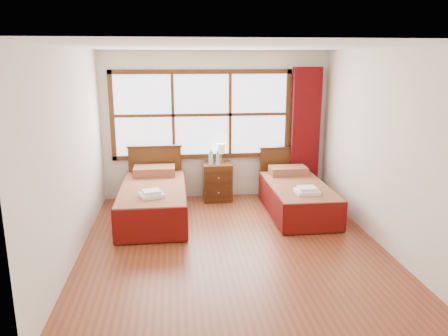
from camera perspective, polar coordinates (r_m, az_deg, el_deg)
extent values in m
plane|color=brown|center=(6.00, 1.04, -10.06)|extent=(4.50, 4.50, 0.00)
plane|color=white|center=(5.48, 1.16, 15.61)|extent=(4.50, 4.50, 0.00)
plane|color=silver|center=(7.80, -1.08, 5.56)|extent=(4.00, 0.00, 4.00)
plane|color=silver|center=(5.70, -19.29, 1.59)|extent=(0.00, 4.50, 4.50)
plane|color=silver|center=(6.18, 19.82, 2.48)|extent=(0.00, 4.50, 4.50)
cube|color=white|center=(7.72, -2.93, 6.96)|extent=(3.00, 0.02, 1.40)
cube|color=#4A2710|center=(7.83, -2.85, 1.56)|extent=(3.16, 0.06, 0.08)
cube|color=#4A2710|center=(7.65, -2.99, 12.45)|extent=(3.16, 0.06, 0.08)
cube|color=#4A2710|center=(7.76, -14.42, 6.58)|extent=(0.08, 0.06, 1.56)
cube|color=#4A2710|center=(7.95, 8.31, 7.03)|extent=(0.08, 0.06, 1.56)
cube|color=#4A2710|center=(7.69, -6.67, 6.85)|extent=(0.05, 0.05, 1.40)
cube|color=#4A2710|center=(7.75, 0.80, 7.00)|extent=(0.05, 0.05, 1.40)
cube|color=#4A2710|center=(7.70, -2.92, 6.94)|extent=(3.00, 0.05, 0.05)
cube|color=#5C090A|center=(7.99, 10.55, 4.59)|extent=(0.50, 0.16, 2.30)
cube|color=#371D0B|center=(6.96, -9.16, -5.49)|extent=(0.88, 1.76, 0.29)
cube|color=#62140E|center=(6.88, -9.24, -3.42)|extent=(0.99, 1.95, 0.24)
cube|color=#660F0A|center=(6.97, -13.26, -4.63)|extent=(0.03, 1.95, 0.49)
cube|color=#660F0A|center=(6.92, -5.10, -4.44)|extent=(0.03, 1.95, 0.49)
cube|color=#660F0A|center=(6.01, -9.60, -7.49)|extent=(0.99, 0.03, 0.49)
cube|color=#62140E|center=(7.51, -9.07, -0.38)|extent=(0.69, 0.40, 0.15)
cube|color=#4A2710|center=(7.83, -8.94, -0.71)|extent=(0.92, 0.06, 0.96)
cube|color=#371D0B|center=(7.72, -9.08, 2.79)|extent=(0.96, 0.08, 0.04)
cube|color=#371D0B|center=(7.23, 9.56, -4.87)|extent=(0.81, 1.62, 0.26)
cube|color=#62140E|center=(7.15, 9.63, -3.03)|extent=(0.91, 1.80, 0.22)
cube|color=#660F0A|center=(7.08, 6.03, -4.18)|extent=(0.03, 1.80, 0.45)
cube|color=#660F0A|center=(7.33, 13.03, -3.85)|extent=(0.03, 1.80, 0.45)
cube|color=#660F0A|center=(6.38, 11.80, -6.48)|extent=(0.91, 0.03, 0.45)
cube|color=#62140E|center=(7.71, 8.37, -0.34)|extent=(0.64, 0.37, 0.14)
cube|color=#4A2710|center=(8.07, 7.70, -0.50)|extent=(0.85, 0.06, 0.88)
cube|color=#371D0B|center=(7.97, 7.80, 2.63)|extent=(0.88, 0.08, 0.04)
cube|color=#4A2710|center=(7.76, -0.89, -1.78)|extent=(0.50, 0.44, 0.67)
cube|color=#371D0B|center=(7.57, -0.71, -3.24)|extent=(0.44, 0.02, 0.20)
cube|color=#371D0B|center=(7.50, -0.72, -1.29)|extent=(0.44, 0.02, 0.20)
sphere|color=#B2963C|center=(7.56, -0.70, -3.28)|extent=(0.03, 0.03, 0.03)
sphere|color=#B2963C|center=(7.48, -0.70, -1.32)|extent=(0.03, 0.03, 0.03)
cube|color=white|center=(6.37, -9.43, -3.49)|extent=(0.39, 0.36, 0.05)
cube|color=white|center=(6.36, -9.45, -3.07)|extent=(0.29, 0.27, 0.05)
cube|color=white|center=(6.69, 10.79, -3.05)|extent=(0.34, 0.30, 0.05)
cube|color=white|center=(6.68, 10.81, -2.63)|extent=(0.26, 0.23, 0.05)
cylinder|color=gold|center=(7.79, -0.40, 0.88)|extent=(0.10, 0.10, 0.02)
cylinder|color=gold|center=(7.77, -0.40, 1.46)|extent=(0.02, 0.02, 0.14)
cylinder|color=white|center=(7.74, -0.40, 2.60)|extent=(0.17, 0.17, 0.17)
cylinder|color=#A6C7D5|center=(7.56, -1.73, 1.34)|extent=(0.07, 0.07, 0.24)
cylinder|color=blue|center=(7.54, -1.74, 2.35)|extent=(0.03, 0.03, 0.03)
cylinder|color=#A6C7D5|center=(7.57, -0.81, 1.24)|extent=(0.06, 0.06, 0.21)
cylinder|color=blue|center=(7.55, -0.81, 2.12)|extent=(0.03, 0.03, 0.03)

